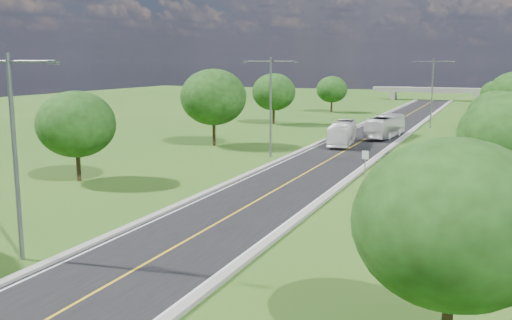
# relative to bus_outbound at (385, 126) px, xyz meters

# --- Properties ---
(ground) EXTENTS (260.00, 260.00, 0.00)m
(ground) POSITION_rel_bus_outbound_xyz_m (-1.96, -4.44, -1.47)
(ground) COLOR #275618
(ground) RESTS_ON ground
(road) EXTENTS (8.00, 150.00, 0.06)m
(road) POSITION_rel_bus_outbound_xyz_m (-1.96, 1.56, -1.44)
(road) COLOR black
(road) RESTS_ON ground
(curb_left) EXTENTS (0.50, 150.00, 0.22)m
(curb_left) POSITION_rel_bus_outbound_xyz_m (-6.21, 1.56, -1.36)
(curb_left) COLOR gray
(curb_left) RESTS_ON ground
(curb_right) EXTENTS (0.50, 150.00, 0.22)m
(curb_right) POSITION_rel_bus_outbound_xyz_m (2.29, 1.56, -1.36)
(curb_right) COLOR gray
(curb_right) RESTS_ON ground
(speed_limit_sign) EXTENTS (0.55, 0.09, 2.40)m
(speed_limit_sign) POSITION_rel_bus_outbound_xyz_m (3.24, -26.46, 0.13)
(speed_limit_sign) COLOR slate
(speed_limit_sign) RESTS_ON ground
(overpass) EXTENTS (30.00, 3.00, 3.20)m
(overpass) POSITION_rel_bus_outbound_xyz_m (-1.96, 75.56, 0.94)
(overpass) COLOR gray
(overpass) RESTS_ON ground
(streetlight_near_left) EXTENTS (5.90, 0.25, 10.00)m
(streetlight_near_left) POSITION_rel_bus_outbound_xyz_m (-7.96, -52.44, 4.47)
(streetlight_near_left) COLOR slate
(streetlight_near_left) RESTS_ON ground
(streetlight_mid_left) EXTENTS (5.90, 0.25, 10.00)m
(streetlight_mid_left) POSITION_rel_bus_outbound_xyz_m (-7.96, -19.44, 4.47)
(streetlight_mid_left) COLOR slate
(streetlight_mid_left) RESTS_ON ground
(streetlight_far_right) EXTENTS (5.90, 0.25, 10.00)m
(streetlight_far_right) POSITION_rel_bus_outbound_xyz_m (4.04, 13.56, 4.47)
(streetlight_far_right) COLOR slate
(streetlight_far_right) RESTS_ON ground
(tree_lb) EXTENTS (6.30, 6.30, 7.33)m
(tree_lb) POSITION_rel_bus_outbound_xyz_m (-17.96, -36.44, 3.17)
(tree_lb) COLOR black
(tree_lb) RESTS_ON ground
(tree_lc) EXTENTS (7.56, 7.56, 8.79)m
(tree_lc) POSITION_rel_bus_outbound_xyz_m (-16.96, -14.44, 4.10)
(tree_lc) COLOR black
(tree_lc) RESTS_ON ground
(tree_ld) EXTENTS (6.72, 6.72, 7.82)m
(tree_ld) POSITION_rel_bus_outbound_xyz_m (-18.96, 9.56, 3.48)
(tree_ld) COLOR black
(tree_ld) RESTS_ON ground
(tree_le) EXTENTS (5.88, 5.88, 6.84)m
(tree_le) POSITION_rel_bus_outbound_xyz_m (-16.46, 33.56, 2.86)
(tree_le) COLOR black
(tree_le) RESTS_ON ground
(tree_ra) EXTENTS (6.30, 6.30, 7.33)m
(tree_ra) POSITION_rel_bus_outbound_xyz_m (12.04, -54.44, 3.17)
(tree_ra) COLOR black
(tree_ra) RESTS_ON ground
(tree_rc) EXTENTS (5.88, 5.88, 6.84)m
(tree_rc) POSITION_rel_bus_outbound_xyz_m (13.04, -12.44, 2.86)
(tree_rc) COLOR black
(tree_rc) RESTS_ON ground
(tree_re) EXTENTS (5.46, 5.46, 6.35)m
(tree_re) POSITION_rel_bus_outbound_xyz_m (12.54, 35.56, 2.55)
(tree_re) COLOR black
(tree_re) RESTS_ON ground
(bus_outbound) EXTENTS (3.42, 10.33, 2.82)m
(bus_outbound) POSITION_rel_bus_outbound_xyz_m (0.00, 0.00, 0.00)
(bus_outbound) COLOR silver
(bus_outbound) RESTS_ON road
(bus_inbound) EXTENTS (3.48, 9.82, 2.68)m
(bus_inbound) POSITION_rel_bus_outbound_xyz_m (-3.44, -8.23, -0.07)
(bus_inbound) COLOR white
(bus_inbound) RESTS_ON road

